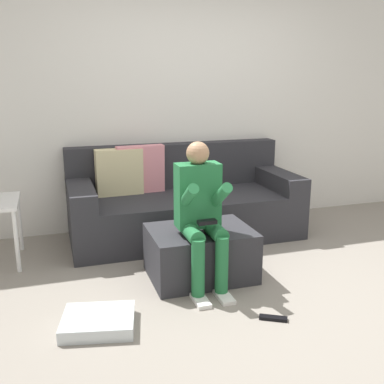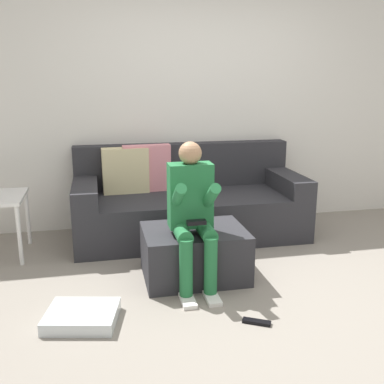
% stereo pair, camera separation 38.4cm
% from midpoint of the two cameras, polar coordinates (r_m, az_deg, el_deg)
% --- Properties ---
extents(ground_plane, '(7.59, 7.59, 0.00)m').
position_cam_midpoint_polar(ground_plane, '(3.41, 6.18, -13.17)').
color(ground_plane, gray).
extents(wall_back, '(5.84, 0.10, 2.50)m').
position_cam_midpoint_polar(wall_back, '(4.88, -2.84, 10.57)').
color(wall_back, silver).
rests_on(wall_back, ground_plane).
extents(couch_sectional, '(2.26, 0.94, 0.92)m').
position_cam_midpoint_polar(couch_sectional, '(4.56, -3.77, -1.56)').
color(couch_sectional, '#2D2D33').
rests_on(couch_sectional, ground_plane).
extents(ottoman, '(0.81, 0.61, 0.40)m').
position_cam_midpoint_polar(ottoman, '(3.64, -2.00, -7.80)').
color(ottoman, '#2D2D33').
rests_on(ottoman, ground_plane).
extents(person_seated, '(0.33, 0.54, 1.11)m').
position_cam_midpoint_polar(person_seated, '(3.34, -2.12, -2.25)').
color(person_seated, '#26723F').
rests_on(person_seated, ground_plane).
extents(storage_bin, '(0.53, 0.47, 0.09)m').
position_cam_midpoint_polar(storage_bin, '(3.11, -15.43, -15.66)').
color(storage_bin, silver).
rests_on(storage_bin, ground_plane).
extents(remote_near_ottoman, '(0.19, 0.14, 0.02)m').
position_cam_midpoint_polar(remote_near_ottoman, '(3.13, 6.71, -15.71)').
color(remote_near_ottoman, black).
rests_on(remote_near_ottoman, ground_plane).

